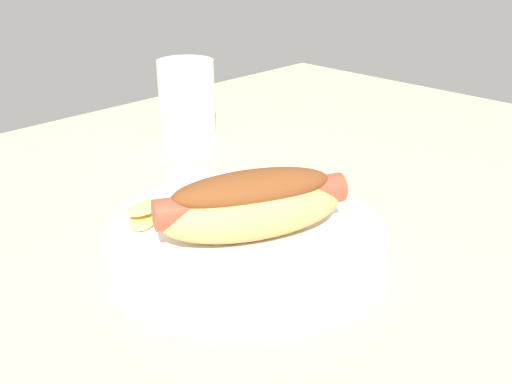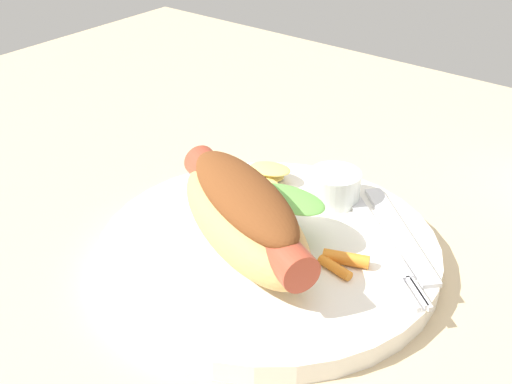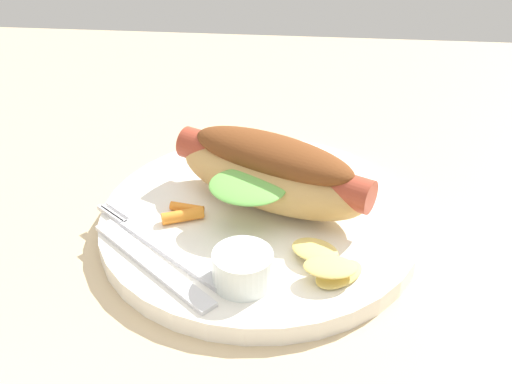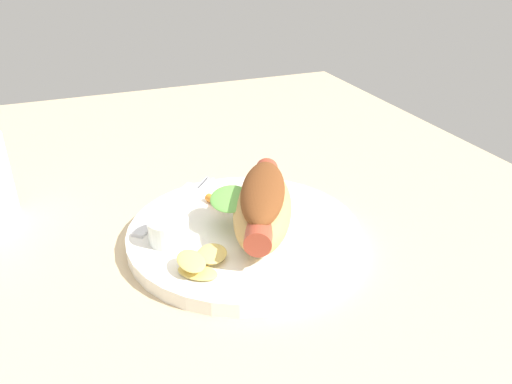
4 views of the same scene
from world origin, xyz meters
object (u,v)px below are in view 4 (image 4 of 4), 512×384
chips_pile (201,262)px  carrot_garnish (220,202)px  sauce_ramekin (169,230)px  knife (167,208)px  plate (245,234)px  hot_dog (262,204)px  fork (186,205)px

chips_pile → carrot_garnish: 12.74cm
sauce_ramekin → knife: size_ratio=0.33×
plate → carrot_garnish: (5.98, 0.87, 1.24)cm
knife → carrot_garnish: 6.25cm
plate → sauce_ramekin: 8.54cm
plate → sauce_ramekin: bearing=86.4°
hot_dog → fork: hot_dog is taller
carrot_garnish → fork: bearing=73.9°
sauce_ramekin → plate: bearing=-93.6°
fork → chips_pile: chips_pile is taller
plate → carrot_garnish: size_ratio=7.49×
knife → carrot_garnish: carrot_garnish is taller
hot_dog → carrot_garnish: 7.78cm
fork → knife: same height
plate → chips_pile: bearing=129.6°
plate → carrot_garnish: bearing=8.3°
chips_pile → knife: bearing=2.0°
knife → carrot_garnish: size_ratio=3.82×
carrot_garnish → hot_dog: bearing=-159.0°
hot_dog → sauce_ramekin: (1.35, 10.02, -1.85)cm
fork → knife: bearing=125.2°
plate → carrot_garnish: carrot_garnish is taller
plate → fork: size_ratio=2.20×
fork → carrot_garnish: (-1.13, -3.91, 0.24)cm
hot_dog → sauce_ramekin: hot_dog is taller
plate → fork: 8.63cm
hot_dog → knife: 12.28cm
knife → plate: bearing=-93.9°
plate → hot_dog: (-0.83, -1.75, 3.93)cm
knife → chips_pile: 12.72cm
knife → sauce_ramekin: bearing=-148.5°
hot_dog → fork: size_ratio=1.50×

